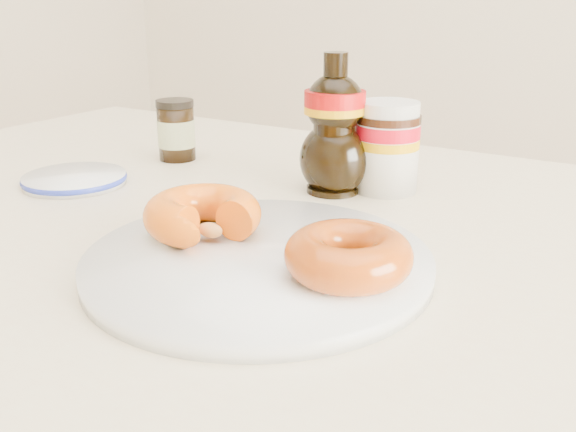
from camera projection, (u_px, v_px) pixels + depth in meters
The scene contains 8 objects.
dining_table at pixel (281, 309), 0.67m from camera, with size 1.40×0.90×0.75m.
plate at pixel (258, 261), 0.56m from camera, with size 0.30×0.30×0.02m.
donut_bitten at pixel (203, 214), 0.60m from camera, with size 0.11×0.11×0.04m, color #E6500D.
donut_whole at pixel (348, 255), 0.51m from camera, with size 0.10×0.10×0.04m, color #8E3E09.
nutella_jar at pixel (387, 143), 0.77m from camera, with size 0.08×0.08×0.11m.
syrup_bottle at pixel (334, 124), 0.76m from camera, with size 0.09×0.07×0.17m, color black, non-canonical shape.
dark_jar at pixel (176, 131), 0.92m from camera, with size 0.05×0.05×0.09m.
blue_rim_saucer at pixel (75, 179), 0.81m from camera, with size 0.13×0.13×0.01m.
Camera 1 is at (0.32, -0.41, 0.98)m, focal length 40.00 mm.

